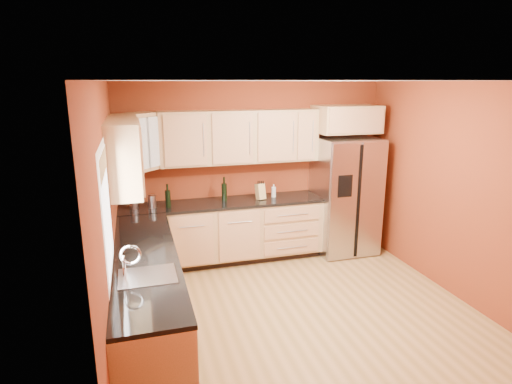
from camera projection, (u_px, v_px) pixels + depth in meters
floor at (301, 313)px, 4.93m from camera, size 4.00×4.00×0.00m
ceiling at (308, 81)px, 4.28m from camera, size 4.00×4.00×0.00m
wall_back at (254, 170)px, 6.46m from camera, size 4.00×0.04×2.60m
wall_front at (424, 289)px, 2.74m from camera, size 4.00×0.04×2.60m
wall_left at (109, 222)px, 4.07m from camera, size 0.04×4.00×2.60m
wall_right at (459, 192)px, 5.14m from camera, size 0.04×4.00×2.60m
base_cabinets_back at (223, 233)px, 6.25m from camera, size 2.90×0.60×0.88m
base_cabinets_left at (148, 299)px, 4.36m from camera, size 0.60×2.80×0.88m
countertop_back at (223, 203)px, 6.13m from camera, size 2.90×0.62×0.04m
countertop_left at (146, 257)px, 4.25m from camera, size 0.62×2.80×0.04m
upper_cabinets_back at (240, 137)px, 6.11m from camera, size 2.30×0.33×0.75m
upper_cabinets_left at (124, 154)px, 4.65m from camera, size 0.33×1.35×0.75m
corner_upper_cabinet at (138, 142)px, 5.58m from camera, size 0.67×0.67×0.75m
over_fridge_cabinet at (346, 119)px, 6.36m from camera, size 0.92×0.60×0.40m
refrigerator at (345, 195)px, 6.58m from camera, size 0.90×0.75×1.78m
window at (107, 211)px, 3.54m from camera, size 0.03×0.90×1.00m
sink_faucet at (146, 261)px, 3.74m from camera, size 0.50×0.42×0.30m
canister_left at (152, 202)px, 5.81m from camera, size 0.14×0.14×0.17m
canister_right at (134, 202)px, 5.77m from camera, size 0.13×0.13×0.19m
wine_bottle_a at (168, 196)px, 5.82m from camera, size 0.09×0.09×0.33m
wine_bottle_b at (224, 189)px, 6.14m from camera, size 0.08×0.08×0.35m
knife_block at (260, 192)px, 6.23m from camera, size 0.14×0.13×0.23m
soap_dispenser at (274, 191)px, 6.36m from camera, size 0.08×0.08×0.19m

